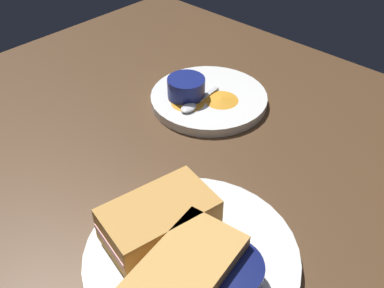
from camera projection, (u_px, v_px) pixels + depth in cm
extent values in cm
cube|color=#4C331E|center=(149.00, 213.00, 59.20)|extent=(110.00, 110.00, 3.00)
cylinder|color=silver|center=(192.00, 257.00, 50.97)|extent=(25.04, 25.04, 1.60)
cube|color=#C68C42|center=(159.00, 220.00, 51.17)|extent=(14.28, 10.11, 4.80)
cube|color=#DB938E|center=(159.00, 220.00, 51.17)|extent=(14.41, 9.56, 0.80)
cube|color=tan|center=(186.00, 276.00, 45.29)|extent=(13.95, 9.38, 4.80)
cube|color=#DB938E|center=(186.00, 276.00, 45.29)|extent=(14.12, 8.81, 0.80)
cylinder|color=#0C144C|center=(229.00, 274.00, 46.30)|extent=(7.43, 7.43, 3.26)
cylinder|color=black|center=(229.00, 267.00, 45.53)|extent=(6.09, 6.09, 0.60)
cube|color=silver|center=(158.00, 237.00, 51.91)|extent=(1.30, 5.55, 0.40)
ellipsoid|color=silver|center=(195.00, 260.00, 49.20)|extent=(2.48, 3.39, 0.80)
cylinder|color=silver|center=(209.00, 99.00, 77.00)|extent=(20.43, 20.43, 1.60)
cylinder|color=navy|center=(186.00, 88.00, 75.01)|extent=(6.50, 6.50, 3.49)
cylinder|color=olive|center=(186.00, 81.00, 74.16)|extent=(5.33, 5.33, 0.60)
cube|color=silver|center=(208.00, 94.00, 76.14)|extent=(5.55, 1.35, 0.40)
ellipsoid|color=silver|center=(189.00, 108.00, 72.65)|extent=(3.40, 2.51, 0.80)
cone|color=gold|center=(189.00, 87.00, 78.01)|extent=(7.30, 7.30, 0.60)
cone|color=orange|center=(221.00, 99.00, 74.99)|extent=(6.45, 6.45, 0.60)
cone|color=orange|center=(196.00, 96.00, 75.62)|extent=(6.04, 6.04, 0.60)
cone|color=orange|center=(188.00, 101.00, 74.35)|extent=(7.78, 7.78, 0.60)
cone|color=gold|center=(184.00, 96.00, 75.68)|extent=(7.55, 7.55, 0.60)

